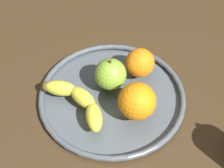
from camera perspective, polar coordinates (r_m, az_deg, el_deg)
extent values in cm
cube|color=#3D2C1A|center=(73.79, 0.00, -3.45)|extent=(118.38, 118.38, 4.00)
cylinder|color=#4D565F|center=(71.97, 0.00, -2.34)|extent=(30.60, 30.60, 0.60)
torus|color=#4D565F|center=(71.27, 0.00, -1.89)|extent=(31.87, 31.87, 1.20)
ellipsoid|color=yellow|center=(65.11, -3.16, -5.74)|extent=(7.68, 5.83, 3.28)
ellipsoid|color=yellow|center=(68.20, -5.11, -2.37)|extent=(7.44, 4.55, 3.28)
ellipsoid|color=yellow|center=(70.39, -8.91, -0.72)|extent=(7.17, 7.28, 3.28)
ellipsoid|color=brown|center=(71.29, -11.31, -0.38)|extent=(3.04, 3.03, 2.30)
sphere|color=#83B236|center=(69.74, -0.28, 1.70)|extent=(6.90, 6.90, 6.90)
cylinder|color=#593819|center=(67.10, -0.29, 3.81)|extent=(0.44, 0.44, 1.20)
sphere|color=orange|center=(72.65, 4.87, 3.71)|extent=(6.50, 6.50, 6.50)
sphere|color=orange|center=(64.76, 4.37, -3.01)|extent=(7.65, 7.65, 7.65)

